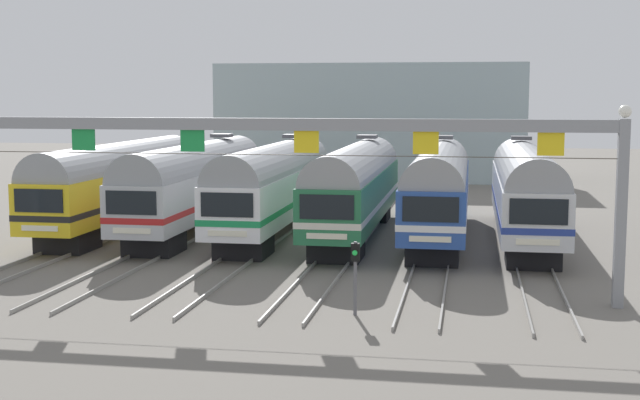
{
  "coord_description": "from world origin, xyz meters",
  "views": [
    {
      "loc": [
        8.01,
        -44.58,
        7.31
      ],
      "look_at": [
        0.85,
        -3.22,
        2.28
      ],
      "focal_mm": 49.4,
      "sensor_mm": 36.0,
      "label": 1
    }
  ],
  "objects_px": {
    "commuter_train_white": "(274,184)",
    "commuter_train_stainless": "(196,182)",
    "commuter_train_green": "(355,185)",
    "yard_signal_mast": "(355,264)",
    "catenary_gantry": "(249,148)",
    "commuter_train_silver": "(525,188)",
    "commuter_train_yellow": "(120,181)",
    "commuter_train_blue": "(439,187)"
  },
  "relations": [
    {
      "from": "commuter_train_green",
      "to": "catenary_gantry",
      "type": "xyz_separation_m",
      "value": [
        -2.13,
        -13.5,
        2.68
      ]
    },
    {
      "from": "commuter_train_stainless",
      "to": "commuter_train_blue",
      "type": "relative_size",
      "value": 1.0
    },
    {
      "from": "commuter_train_stainless",
      "to": "commuter_train_white",
      "type": "distance_m",
      "value": 4.27
    },
    {
      "from": "commuter_train_green",
      "to": "commuter_train_stainless",
      "type": "bearing_deg",
      "value": 180.0
    },
    {
      "from": "commuter_train_blue",
      "to": "commuter_train_stainless",
      "type": "bearing_deg",
      "value": 180.0
    },
    {
      "from": "commuter_train_yellow",
      "to": "commuter_train_blue",
      "type": "distance_m",
      "value": 17.07
    },
    {
      "from": "commuter_train_stainless",
      "to": "commuter_train_silver",
      "type": "distance_m",
      "value": 17.07
    },
    {
      "from": "commuter_train_stainless",
      "to": "catenary_gantry",
      "type": "xyz_separation_m",
      "value": [
        6.4,
        -13.5,
        2.68
      ]
    },
    {
      "from": "commuter_train_yellow",
      "to": "commuter_train_white",
      "type": "xyz_separation_m",
      "value": [
        8.54,
        0.0,
        0.0
      ]
    },
    {
      "from": "commuter_train_stainless",
      "to": "commuter_train_yellow",
      "type": "bearing_deg",
      "value": -179.94
    },
    {
      "from": "commuter_train_silver",
      "to": "catenary_gantry",
      "type": "bearing_deg",
      "value": -128.32
    },
    {
      "from": "yard_signal_mast",
      "to": "commuter_train_yellow",
      "type": "bearing_deg",
      "value": 132.86
    },
    {
      "from": "catenary_gantry",
      "to": "commuter_train_white",
      "type": "bearing_deg",
      "value": 98.98
    },
    {
      "from": "commuter_train_stainless",
      "to": "yard_signal_mast",
      "type": "distance_m",
      "value": 19.34
    },
    {
      "from": "commuter_train_blue",
      "to": "catenary_gantry",
      "type": "xyz_separation_m",
      "value": [
        -6.4,
        -13.5,
        2.68
      ]
    },
    {
      "from": "commuter_train_white",
      "to": "commuter_train_blue",
      "type": "height_order",
      "value": "same"
    },
    {
      "from": "commuter_train_stainless",
      "to": "catenary_gantry",
      "type": "bearing_deg",
      "value": -64.63
    },
    {
      "from": "commuter_train_white",
      "to": "commuter_train_blue",
      "type": "relative_size",
      "value": 1.0
    },
    {
      "from": "commuter_train_yellow",
      "to": "catenary_gantry",
      "type": "distance_m",
      "value": 17.41
    },
    {
      "from": "commuter_train_silver",
      "to": "commuter_train_blue",
      "type": "bearing_deg",
      "value": 180.0
    },
    {
      "from": "commuter_train_yellow",
      "to": "commuter_train_blue",
      "type": "height_order",
      "value": "commuter_train_blue"
    },
    {
      "from": "commuter_train_stainless",
      "to": "commuter_train_white",
      "type": "xyz_separation_m",
      "value": [
        4.27,
        0.0,
        0.0
      ]
    },
    {
      "from": "commuter_train_green",
      "to": "yard_signal_mast",
      "type": "height_order",
      "value": "commuter_train_green"
    },
    {
      "from": "commuter_train_white",
      "to": "commuter_train_green",
      "type": "distance_m",
      "value": 4.27
    },
    {
      "from": "commuter_train_stainless",
      "to": "yard_signal_mast",
      "type": "height_order",
      "value": "commuter_train_stainless"
    },
    {
      "from": "commuter_train_white",
      "to": "catenary_gantry",
      "type": "bearing_deg",
      "value": -81.02
    },
    {
      "from": "catenary_gantry",
      "to": "commuter_train_stainless",
      "type": "bearing_deg",
      "value": 115.37
    },
    {
      "from": "commuter_train_silver",
      "to": "catenary_gantry",
      "type": "height_order",
      "value": "catenary_gantry"
    },
    {
      "from": "catenary_gantry",
      "to": "yard_signal_mast",
      "type": "bearing_deg",
      "value": -31.36
    },
    {
      "from": "commuter_train_stainless",
      "to": "yard_signal_mast",
      "type": "xyz_separation_m",
      "value": [
        10.67,
        -16.1,
        -0.95
      ]
    },
    {
      "from": "commuter_train_stainless",
      "to": "yard_signal_mast",
      "type": "relative_size",
      "value": 7.29
    },
    {
      "from": "catenary_gantry",
      "to": "yard_signal_mast",
      "type": "relative_size",
      "value": 10.73
    },
    {
      "from": "commuter_train_white",
      "to": "commuter_train_stainless",
      "type": "bearing_deg",
      "value": 180.0
    },
    {
      "from": "commuter_train_blue",
      "to": "commuter_train_silver",
      "type": "bearing_deg",
      "value": 0.0
    },
    {
      "from": "commuter_train_silver",
      "to": "yard_signal_mast",
      "type": "xyz_separation_m",
      "value": [
        -6.4,
        -16.1,
        -0.95
      ]
    },
    {
      "from": "commuter_train_yellow",
      "to": "commuter_train_silver",
      "type": "xyz_separation_m",
      "value": [
        21.34,
        0.0,
        0.0
      ]
    },
    {
      "from": "catenary_gantry",
      "to": "yard_signal_mast",
      "type": "xyz_separation_m",
      "value": [
        4.27,
        -2.6,
        -3.63
      ]
    },
    {
      "from": "commuter_train_yellow",
      "to": "commuter_train_white",
      "type": "relative_size",
      "value": 1.0
    },
    {
      "from": "commuter_train_yellow",
      "to": "commuter_train_blue",
      "type": "xyz_separation_m",
      "value": [
        17.07,
        0.0,
        0.0
      ]
    },
    {
      "from": "commuter_train_white",
      "to": "catenary_gantry",
      "type": "height_order",
      "value": "catenary_gantry"
    },
    {
      "from": "commuter_train_silver",
      "to": "yard_signal_mast",
      "type": "relative_size",
      "value": 7.29
    },
    {
      "from": "commuter_train_silver",
      "to": "yard_signal_mast",
      "type": "distance_m",
      "value": 17.35
    }
  ]
}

